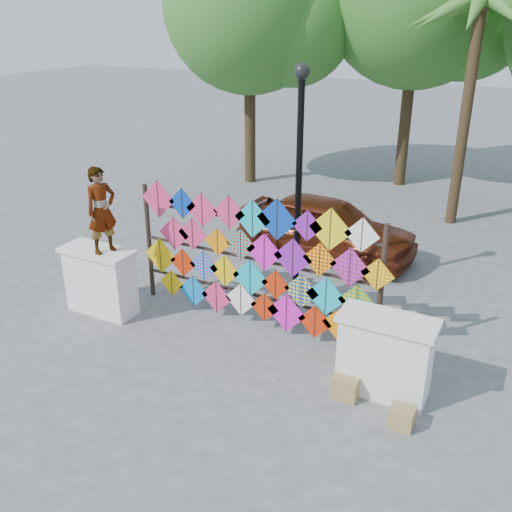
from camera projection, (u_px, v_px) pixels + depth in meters
name	position (u px, v px, depth m)	size (l,w,h in m)	color
ground	(232.00, 341.00, 9.87)	(80.00, 80.00, 0.00)	gray
parapet_left	(101.00, 280.00, 10.61)	(1.40, 0.65, 1.28)	white
parapet_right	(385.00, 356.00, 8.30)	(1.40, 0.65, 1.28)	white
kite_rack	(257.00, 263.00, 9.93)	(4.92, 0.24, 2.46)	black
tree_west	(253.00, 6.00, 16.95)	(5.85, 5.20, 8.01)	#3F2D1B
palm_tree	(479.00, 25.00, 13.46)	(3.62, 3.62, 5.83)	#3F2D1B
vendor_woman	(101.00, 210.00, 9.96)	(0.57, 0.37, 1.56)	#99999E
sedan	(327.00, 227.00, 13.06)	(1.66, 4.13, 1.41)	#5F2210
lamppost	(299.00, 166.00, 10.30)	(0.28, 0.28, 4.46)	black
cardboard_box_near	(346.00, 386.00, 8.41)	(0.38, 0.34, 0.34)	#A0884D
cardboard_box_far	(402.00, 417.00, 7.82)	(0.33, 0.31, 0.28)	#A0884D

